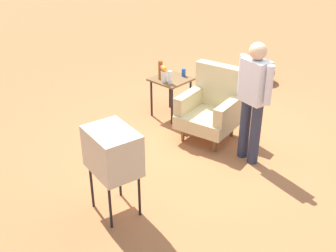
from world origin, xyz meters
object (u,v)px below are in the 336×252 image
tv_on_stand (113,152)px  bottle_tall_amber (161,70)px  armchair (212,106)px  bottle_short_clear (170,77)px  flower_vase (164,73)px  person_standing (253,96)px  side_table (171,84)px  soda_can_blue (184,73)px

tv_on_stand → bottle_tall_amber: tv_on_stand is taller
armchair → bottle_short_clear: size_ratio=5.30×
tv_on_stand → flower_vase: (-1.17, 2.05, 0.02)m
person_standing → bottle_short_clear: size_ratio=8.20×
tv_on_stand → bottle_tall_amber: (-1.29, 2.11, 0.02)m
armchair → side_table: (-0.92, 0.12, 0.06)m
armchair → flower_vase: (-0.90, -0.08, 0.30)m
armchair → soda_can_blue: bearing=158.5°
armchair → bottle_short_clear: armchair is taller
flower_vase → bottle_short_clear: bearing=12.0°
armchair → person_standing: bearing=-13.3°
tv_on_stand → flower_vase: size_ratio=3.89×
tv_on_stand → person_standing: person_standing is taller
armchair → person_standing: person_standing is taller
armchair → side_table: armchair is taller
tv_on_stand → bottle_tall_amber: bearing=121.5°
armchair → tv_on_stand: armchair is taller
armchair → tv_on_stand: (0.27, -2.13, 0.28)m
bottle_tall_amber → bottle_short_clear: bearing=-8.7°
person_standing → soda_can_blue: (-1.60, 0.51, -0.22)m
armchair → flower_vase: 0.95m
side_table → flower_vase: size_ratio=2.46×
side_table → person_standing: person_standing is taller
armchair → bottle_tall_amber: (-1.02, -0.02, 0.30)m
armchair → bottle_short_clear: 0.83m
side_table → soda_can_blue: (0.08, 0.21, 0.16)m
tv_on_stand → side_table: bearing=118.0°
person_standing → soda_can_blue: size_ratio=13.44×
bottle_tall_amber → armchair: bearing=1.0°
soda_can_blue → bottle_short_clear: bearing=-83.1°
bottle_short_clear → flower_vase: size_ratio=0.75×
tv_on_stand → bottle_short_clear: size_ratio=5.15×
armchair → flower_vase: bearing=-175.1°
person_standing → flower_vase: 1.67m
side_table → person_standing: 1.75m
side_table → bottle_short_clear: size_ratio=3.26×
armchair → side_table: 0.93m
side_table → tv_on_stand: size_ratio=0.63×
armchair → soda_can_blue: size_ratio=8.69×
armchair → person_standing: (0.76, -0.18, 0.44)m
bottle_tall_amber → flower_vase: bottle_tall_amber is taller
person_standing → bottle_short_clear: bearing=175.3°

